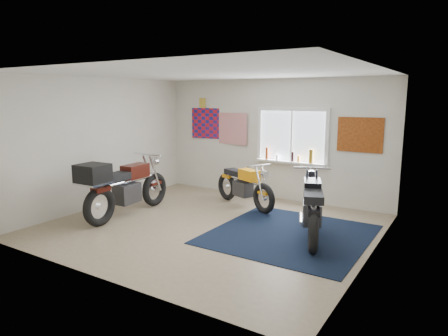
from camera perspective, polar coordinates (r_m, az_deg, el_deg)
The scene contains 10 objects.
ground at distance 7.29m, azimuth -1.92°, elevation -8.28°, with size 5.50×5.50×0.00m, color #9E896B.
room_shell at distance 6.95m, azimuth -2.00°, elevation 4.66°, with size 5.50×5.50×5.50m.
navy_rug at distance 6.94m, azimuth 9.38°, elevation -9.32°, with size 2.50×2.60×0.01m, color black.
window_assembly at distance 8.91m, azimuth 9.66°, elevation 3.99°, with size 1.66×0.17×1.26m.
oil_bottles at distance 8.87m, azimuth 9.82°, elevation 1.74°, with size 1.12×0.09×0.30m.
flag_display at distance 10.03m, azimuth -3.11°, elevation 9.26°, with size 1.60×0.10×1.17m.
triumph_poster at distance 8.46m, azimuth 18.85°, elevation 4.50°, with size 0.90×0.03×0.70m, color #A54C14.
yellow_triumph at distance 8.49m, azimuth 2.89°, elevation -2.66°, with size 1.80×0.90×0.96m.
black_chrome_bike at distance 6.78m, azimuth 12.44°, elevation -5.72°, with size 0.97×2.03×1.09m.
maroon_tourer at distance 7.89m, azimuth -14.37°, elevation -2.61°, with size 0.69×2.29×1.16m.
Camera 1 is at (3.87, -5.73, 2.31)m, focal length 32.00 mm.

